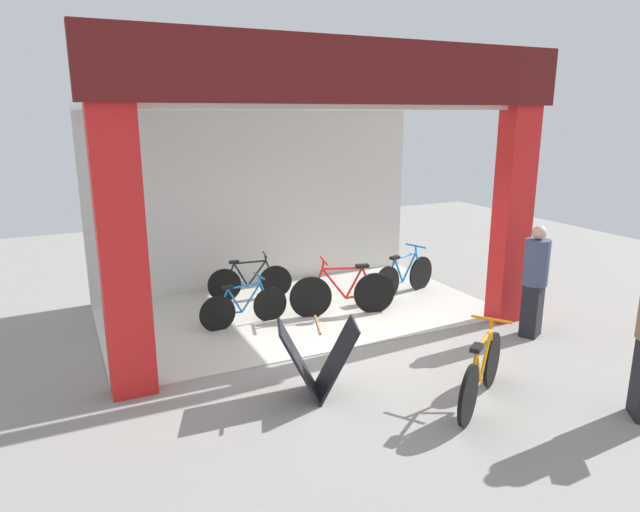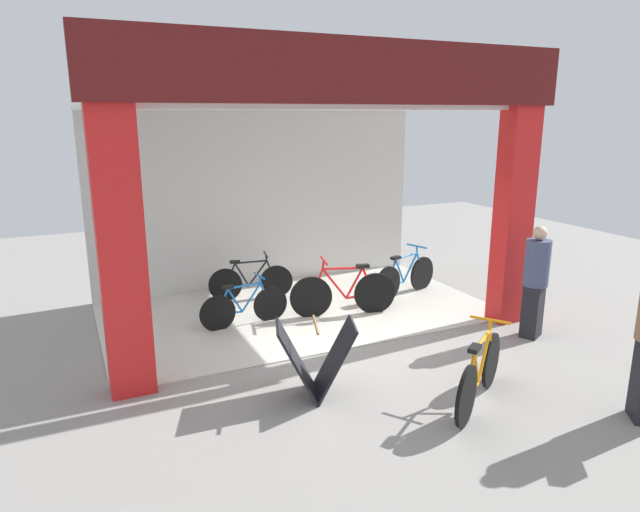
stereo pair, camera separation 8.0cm
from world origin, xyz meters
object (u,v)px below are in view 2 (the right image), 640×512
at_px(bicycle_inside_0, 405,277).
at_px(bicycle_parked_0, 480,374).
at_px(bicycle_inside_1, 244,307).
at_px(bicycle_inside_2, 251,281).
at_px(pedestrian_0, 535,280).
at_px(sandwich_board_sign, 316,360).
at_px(bicycle_inside_3, 344,293).

xyz_separation_m(bicycle_inside_0, bicycle_parked_0, (-1.41, -3.66, 0.02)).
bearing_deg(bicycle_inside_0, bicycle_inside_1, -175.92).
xyz_separation_m(bicycle_inside_0, bicycle_inside_2, (-2.58, 1.00, -0.03)).
height_order(bicycle_parked_0, pedestrian_0, pedestrian_0).
bearing_deg(bicycle_inside_0, sandwich_board_sign, -137.95).
bearing_deg(bicycle_inside_2, bicycle_inside_3, -52.45).
xyz_separation_m(bicycle_parked_0, sandwich_board_sign, (-1.58, 0.96, 0.07)).
relative_size(bicycle_parked_0, pedestrian_0, 0.85).
xyz_separation_m(bicycle_parked_0, pedestrian_0, (2.05, 1.27, 0.49)).
distance_m(bicycle_inside_2, pedestrian_0, 4.70).
distance_m(bicycle_inside_3, bicycle_parked_0, 3.22).
bearing_deg(sandwich_board_sign, bicycle_inside_0, 42.05).
bearing_deg(bicycle_inside_0, pedestrian_0, -74.87).
height_order(bicycle_inside_3, bicycle_parked_0, bicycle_inside_3).
height_order(bicycle_inside_2, sandwich_board_sign, sandwich_board_sign).
height_order(bicycle_inside_0, pedestrian_0, pedestrian_0).
relative_size(bicycle_inside_1, bicycle_parked_0, 1.01).
height_order(bicycle_inside_2, bicycle_parked_0, bicycle_parked_0).
relative_size(bicycle_inside_1, sandwich_board_sign, 1.38).
xyz_separation_m(bicycle_inside_0, sandwich_board_sign, (-2.99, -2.70, 0.09)).
xyz_separation_m(bicycle_inside_2, bicycle_inside_3, (1.11, -1.44, 0.06)).
bearing_deg(bicycle_inside_3, pedestrian_0, -42.57).
xyz_separation_m(bicycle_inside_3, bicycle_parked_0, (0.06, -3.22, -0.01)).
bearing_deg(bicycle_inside_2, bicycle_parked_0, -75.89).
relative_size(sandwich_board_sign, pedestrian_0, 0.62).
distance_m(bicycle_inside_2, sandwich_board_sign, 3.72).
relative_size(bicycle_inside_0, sandwich_board_sign, 1.50).
bearing_deg(bicycle_parked_0, bicycle_inside_1, 115.88).
bearing_deg(bicycle_inside_2, sandwich_board_sign, -96.37).
xyz_separation_m(bicycle_inside_2, bicycle_parked_0, (1.17, -4.66, 0.04)).
distance_m(bicycle_inside_0, pedestrian_0, 2.52).
distance_m(bicycle_inside_0, bicycle_inside_1, 3.09).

